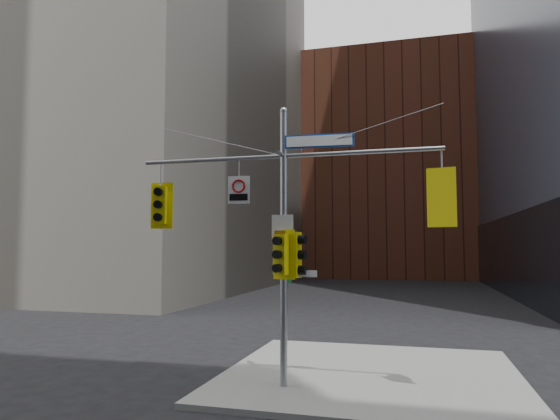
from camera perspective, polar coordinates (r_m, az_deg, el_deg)
The scene contains 13 objects.
ground at distance 11.50m, azimuth -2.34°, elevation -22.67°, with size 160.00×160.00×0.00m, color black.
sidewalk_corner at distance 14.89m, azimuth 10.38°, elevation -18.04°, with size 8.00×8.00×0.15m, color gray.
brick_midrise at distance 69.27m, azimuth 12.44°, elevation 4.36°, with size 26.00×20.00×28.00m, color brown.
signal_assembly at distance 12.85m, azimuth 0.41°, elevation -0.78°, with size 8.00×0.80×7.30m.
traffic_light_west_arm at distance 14.23m, azimuth -13.54°, elevation 0.55°, with size 0.61×0.56×1.30m.
traffic_light_east_arm at distance 12.47m, azimuth 18.09°, elevation 1.32°, with size 0.66×0.59×1.40m.
traffic_light_pole_side at distance 12.75m, azimuth 1.85°, elevation -5.15°, with size 0.48×0.41×1.15m.
traffic_light_pole_front at distance 12.57m, azimuth 0.11°, elevation -5.10°, with size 0.59×0.55×1.26m.
street_sign_blade at distance 12.92m, azimuth 4.49°, elevation 7.89°, with size 1.80×0.16×0.35m.
regulatory_sign_arm at distance 13.27m, azimuth -4.74°, elevation 2.41°, with size 0.59×0.11×0.74m.
regulatory_sign_pole at distance 12.73m, azimuth 0.28°, elevation -2.27°, with size 0.56×0.07×0.73m.
street_blade_ew at distance 12.74m, azimuth 2.40°, elevation -7.27°, with size 0.83×0.07×0.17m.
street_blade_ns at distance 13.30m, azimuth 0.93°, elevation -8.08°, with size 0.08×0.80×0.16m.
Camera 1 is at (3.30, -10.41, 3.61)m, focal length 32.00 mm.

